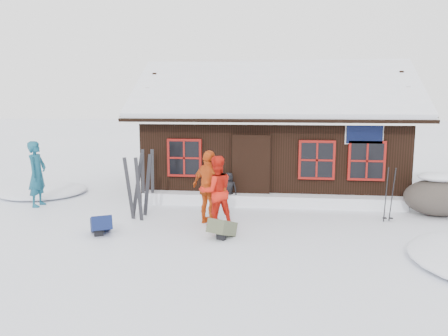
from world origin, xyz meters
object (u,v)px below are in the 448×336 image
at_px(skier_teal, 37,174).
at_px(skier_orange_left, 216,191).
at_px(backpack_blue, 101,227).
at_px(ski_pair_left, 142,186).
at_px(skier_crouched, 229,189).
at_px(skier_orange_right, 209,187).
at_px(ski_poles, 389,195).
at_px(boulder, 438,196).
at_px(backpack_olive, 222,231).

relative_size(skier_teal, skier_orange_left, 1.10).
distance_m(skier_orange_left, backpack_blue, 2.81).
bearing_deg(ski_pair_left, skier_crouched, 41.55).
xyz_separation_m(skier_teal, ski_pair_left, (3.36, -0.69, -0.13)).
distance_m(skier_teal, backpack_blue, 3.83).
xyz_separation_m(skier_teal, skier_orange_right, (5.24, -1.22, -0.03)).
height_order(skier_teal, ski_poles, skier_teal).
height_order(boulder, ski_poles, ski_poles).
xyz_separation_m(ski_poles, backpack_blue, (-6.83, -1.93, -0.51)).
bearing_deg(ski_pair_left, boulder, 13.62).
bearing_deg(ski_poles, skier_crouched, 163.42).
xyz_separation_m(skier_teal, skier_orange_left, (5.44, -1.41, -0.08)).
xyz_separation_m(skier_orange_right, backpack_olive, (0.46, -1.08, -0.76)).
height_order(skier_crouched, backpack_blue, skier_crouched).
bearing_deg(boulder, skier_teal, -178.33).
relative_size(skier_crouched, backpack_olive, 1.66).
bearing_deg(boulder, skier_orange_left, -163.22).
bearing_deg(skier_teal, backpack_olive, -113.18).
bearing_deg(ski_pair_left, ski_poles, 8.50).
bearing_deg(skier_orange_left, backpack_blue, -5.43).
distance_m(skier_teal, ski_poles, 9.74).
bearing_deg(backpack_blue, skier_crouched, 22.79).
bearing_deg(skier_orange_left, skier_orange_right, -69.57).
xyz_separation_m(boulder, backpack_olive, (-5.49, -2.63, -0.37)).
relative_size(boulder, backpack_blue, 2.99).
height_order(skier_orange_left, backpack_blue, skier_orange_left).
height_order(skier_teal, ski_pair_left, skier_teal).
bearing_deg(skier_teal, ski_poles, -93.74).
xyz_separation_m(backpack_blue, backpack_olive, (2.80, 0.07, -0.00)).
relative_size(skier_orange_right, ski_pair_left, 1.07).
bearing_deg(boulder, skier_orange_right, -165.40).
xyz_separation_m(skier_orange_left, ski_poles, (4.29, 0.97, -0.19)).
xyz_separation_m(skier_crouched, backpack_blue, (-2.60, -3.19, -0.32)).
bearing_deg(skier_teal, skier_orange_left, -105.67).
xyz_separation_m(ski_pair_left, backpack_olive, (2.34, -1.61, -0.66)).
bearing_deg(backpack_olive, ski_pair_left, 171.32).
bearing_deg(skier_orange_left, skier_crouched, -117.75).
distance_m(boulder, backpack_olive, 6.09).
bearing_deg(ski_pair_left, backpack_blue, -99.31).
bearing_deg(boulder, backpack_olive, -154.38).
bearing_deg(skier_crouched, backpack_olive, -85.09).
xyz_separation_m(skier_teal, backpack_blue, (2.90, -2.37, -0.79)).
bearing_deg(skier_crouched, ski_poles, -15.35).
height_order(ski_pair_left, backpack_olive, ski_pair_left).
bearing_deg(skier_orange_right, backpack_olive, 148.50).
bearing_deg(ski_pair_left, skier_orange_left, -12.81).
bearing_deg(backpack_blue, skier_orange_right, -1.96).
height_order(ski_pair_left, backpack_blue, ski_pair_left).
relative_size(skier_orange_left, boulder, 0.97).
bearing_deg(boulder, backpack_blue, -161.98).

